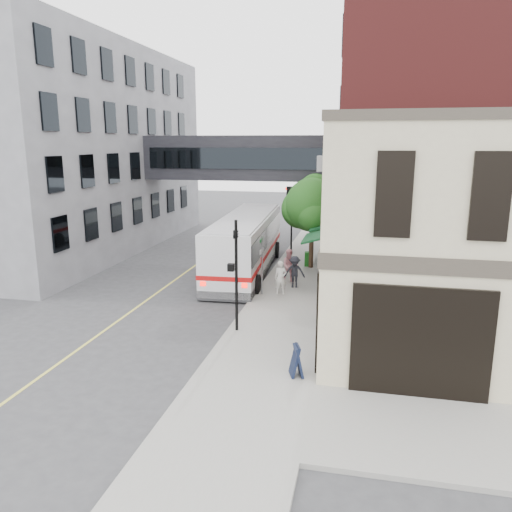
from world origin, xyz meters
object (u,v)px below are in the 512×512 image
at_px(bus, 246,241).
at_px(newspaper_box, 308,259).
at_px(pedestrian_c, 295,272).
at_px(sandwich_board, 296,361).
at_px(pedestrian_b, 290,266).
at_px(pedestrian_a, 281,278).

xyz_separation_m(bus, newspaper_box, (3.53, 1.62, -1.25)).
relative_size(pedestrian_c, sandwich_board, 1.61).
bearing_deg(pedestrian_b, bus, 135.43).
relative_size(bus, pedestrian_c, 7.42).
bearing_deg(pedestrian_b, sandwich_board, -88.14).
relative_size(pedestrian_a, sandwich_board, 1.62).
xyz_separation_m(bus, pedestrian_a, (2.84, -4.43, -0.86)).
bearing_deg(bus, pedestrian_b, -36.76).
distance_m(pedestrian_b, pedestrian_c, 0.98).
bearing_deg(pedestrian_a, newspaper_box, 72.13).
height_order(pedestrian_a, newspaper_box, pedestrian_a).
distance_m(pedestrian_c, sandwich_board, 10.15).
bearing_deg(newspaper_box, pedestrian_b, -103.75).
relative_size(pedestrian_c, newspaper_box, 1.89).
xyz_separation_m(bus, sandwich_board, (4.82, -13.15, -1.18)).
bearing_deg(newspaper_box, pedestrian_c, -97.52).
xyz_separation_m(pedestrian_a, pedestrian_b, (0.13, 2.22, 0.07)).
height_order(newspaper_box, sandwich_board, sandwich_board).
bearing_deg(pedestrian_a, pedestrian_c, 57.32).
bearing_deg(pedestrian_c, bus, 130.13).
height_order(pedestrian_b, sandwich_board, pedestrian_b).
height_order(bus, sandwich_board, bus).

